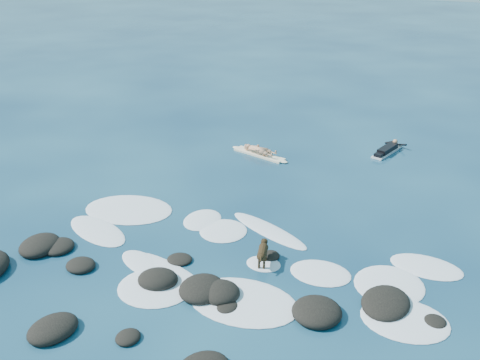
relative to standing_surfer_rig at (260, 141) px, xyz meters
The scene contains 6 objects.
ground 9.25m from the standing_surfer_rig, 69.31° to the right, with size 160.00×160.00×0.00m, color #0A2642.
reef_rocks 11.04m from the standing_surfer_rig, 82.95° to the right, with size 14.05×6.92×0.62m.
breaking_foam 8.94m from the standing_surfer_rig, 70.06° to the right, with size 13.65×6.82×0.12m.
standing_surfer_rig is the anchor object (origin of this frame).
paddling_surfer_rig 6.10m from the standing_surfer_rig, 29.50° to the left, with size 1.29×2.54×0.44m.
dog 9.10m from the standing_surfer_rig, 65.08° to the right, with size 0.52×1.15×0.75m.
Camera 1 is at (6.12, -12.51, 9.35)m, focal length 40.00 mm.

